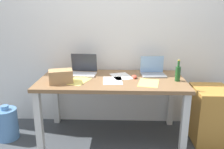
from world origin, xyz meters
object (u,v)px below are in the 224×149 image
beer_bottle (178,73)px  water_cooler_jug (7,124)px  desk (112,87)px  laptop_left (83,70)px  laptop_right (153,71)px  computer_mouse (134,77)px  filing_cabinet (210,114)px  cardboard_box (61,76)px

beer_bottle → water_cooler_jug: bearing=-179.1°
desk → laptop_left: (-0.36, 0.17, 0.15)m
laptop_left → laptop_right: (0.84, -0.00, -0.01)m
computer_mouse → water_cooler_jug: (-1.51, -0.12, -0.57)m
water_cooler_jug → filing_cabinet: 2.41m
beer_bottle → laptop_left: bearing=168.0°
filing_cabinet → laptop_right: bearing=164.5°
computer_mouse → laptop_right: bearing=28.2°
computer_mouse → water_cooler_jug: bearing=-177.4°
computer_mouse → cardboard_box: (-0.81, -0.20, 0.05)m
cardboard_box → water_cooler_jug: cardboard_box is taller
laptop_right → cardboard_box: (-1.04, -0.33, 0.02)m
laptop_right → beer_bottle: 0.33m
laptop_left → water_cooler_jug: (-0.90, -0.26, -0.61)m
beer_bottle → water_cooler_jug: (-1.98, -0.03, -0.64)m
desk → laptop_right: 0.53m
desk → beer_bottle: size_ratio=6.96×
computer_mouse → filing_cabinet: size_ratio=0.16×
desk → beer_bottle: (0.73, -0.06, 0.19)m
laptop_left → laptop_right: 0.84m
laptop_left → filing_cabinet: (1.51, -0.19, -0.48)m
laptop_left → filing_cabinet: 1.59m
laptop_left → filing_cabinet: bearing=-7.1°
desk → filing_cabinet: 1.19m
laptop_left → computer_mouse: 0.63m
beer_bottle → cardboard_box: size_ratio=0.96×
desk → cardboard_box: 0.60m
beer_bottle → cardboard_box: bearing=-175.3°
laptop_right → filing_cabinet: laptop_right is taller
laptop_right → water_cooler_jug: size_ratio=0.71×
desk → laptop_right: size_ratio=5.53×
laptop_right → cardboard_box: size_ratio=1.21×
desk → cardboard_box: (-0.55, -0.16, 0.17)m
laptop_right → cardboard_box: 1.09m
cardboard_box → water_cooler_jug: bearing=174.1°
laptop_left → cardboard_box: bearing=-119.6°
laptop_right → cardboard_box: bearing=-162.3°
desk → filing_cabinet: size_ratio=2.60×
laptop_right → beer_bottle: beer_bottle is taller
desk → laptop_right: (0.49, 0.17, 0.14)m
filing_cabinet → desk: bearing=179.2°
filing_cabinet → beer_bottle: bearing=-174.2°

